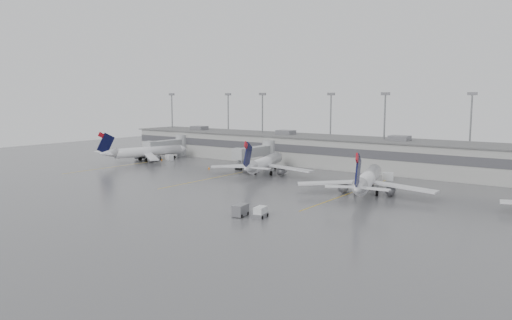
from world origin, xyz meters
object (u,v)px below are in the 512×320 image
Objects in this scene: jet_mid_left at (264,163)px; baggage_tug at (260,213)px; jet_mid_right at (367,179)px; jet_far_left at (144,152)px.

baggage_tug is at bearing -73.22° from jet_mid_left.
jet_far_left is at bearing 157.42° from jet_mid_right.
jet_far_left is 75.82m from jet_mid_right.
baggage_tug is at bearing -118.51° from jet_mid_right.
jet_mid_left is 32.46m from jet_mid_right.
jet_far_left is 0.96× the size of jet_mid_right.
jet_mid_left is (44.05, 0.14, 0.03)m from jet_far_left.
baggage_tug is at bearing -12.76° from jet_far_left.
jet_far_left is at bearing 142.49° from baggage_tug.
jet_far_left is at bearing 162.47° from jet_mid_left.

